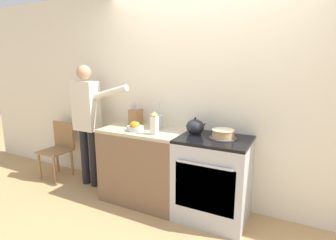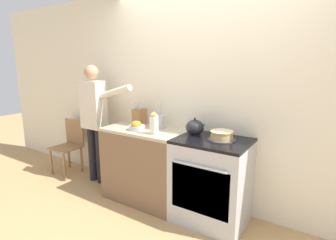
{
  "view_description": "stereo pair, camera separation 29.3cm",
  "coord_description": "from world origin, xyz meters",
  "px_view_note": "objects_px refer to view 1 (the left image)",
  "views": [
    {
      "loc": [
        1.02,
        -2.29,
        1.67
      ],
      "look_at": [
        -0.28,
        0.27,
        1.06
      ],
      "focal_mm": 28.0,
      "sensor_mm": 36.0,
      "label": 1
    },
    {
      "loc": [
        1.28,
        -2.14,
        1.67
      ],
      "look_at": [
        -0.28,
        0.27,
        1.06
      ],
      "focal_mm": 28.0,
      "sensor_mm": 36.0,
      "label": 2
    }
  ],
  "objects_px": {
    "person_baker": "(87,115)",
    "stove_range": "(213,179)",
    "fruit_bowl": "(135,127)",
    "tea_kettle": "(195,127)",
    "dining_chair": "(59,146)",
    "milk_carton": "(154,124)",
    "utensil_crock": "(158,122)",
    "knife_block": "(136,117)",
    "layer_cake": "(223,134)"
  },
  "relations": [
    {
      "from": "person_baker",
      "to": "stove_range",
      "type": "bearing_deg",
      "value": 5.77
    },
    {
      "from": "stove_range",
      "to": "fruit_bowl",
      "type": "bearing_deg",
      "value": -172.68
    },
    {
      "from": "tea_kettle",
      "to": "dining_chair",
      "type": "height_order",
      "value": "tea_kettle"
    },
    {
      "from": "milk_carton",
      "to": "tea_kettle",
      "type": "bearing_deg",
      "value": 28.17
    },
    {
      "from": "stove_range",
      "to": "dining_chair",
      "type": "bearing_deg",
      "value": 178.92
    },
    {
      "from": "stove_range",
      "to": "person_baker",
      "type": "bearing_deg",
      "value": 179.77
    },
    {
      "from": "utensil_crock",
      "to": "dining_chair",
      "type": "relative_size",
      "value": 0.4
    },
    {
      "from": "tea_kettle",
      "to": "milk_carton",
      "type": "relative_size",
      "value": 0.95
    },
    {
      "from": "stove_range",
      "to": "knife_block",
      "type": "height_order",
      "value": "knife_block"
    },
    {
      "from": "fruit_bowl",
      "to": "knife_block",
      "type": "bearing_deg",
      "value": 121.78
    },
    {
      "from": "layer_cake",
      "to": "knife_block",
      "type": "distance_m",
      "value": 1.15
    },
    {
      "from": "knife_block",
      "to": "dining_chair",
      "type": "height_order",
      "value": "knife_block"
    },
    {
      "from": "tea_kettle",
      "to": "fruit_bowl",
      "type": "distance_m",
      "value": 0.7
    },
    {
      "from": "stove_range",
      "to": "person_baker",
      "type": "relative_size",
      "value": 0.55
    },
    {
      "from": "dining_chair",
      "to": "utensil_crock",
      "type": "bearing_deg",
      "value": 22.42
    },
    {
      "from": "tea_kettle",
      "to": "knife_block",
      "type": "height_order",
      "value": "knife_block"
    },
    {
      "from": "layer_cake",
      "to": "dining_chair",
      "type": "height_order",
      "value": "layer_cake"
    },
    {
      "from": "knife_block",
      "to": "milk_carton",
      "type": "xyz_separation_m",
      "value": [
        0.43,
        -0.27,
        0.02
      ]
    },
    {
      "from": "fruit_bowl",
      "to": "milk_carton",
      "type": "xyz_separation_m",
      "value": [
        0.28,
        -0.03,
        0.08
      ]
    },
    {
      "from": "tea_kettle",
      "to": "person_baker",
      "type": "distance_m",
      "value": 1.54
    },
    {
      "from": "layer_cake",
      "to": "dining_chair",
      "type": "relative_size",
      "value": 0.35
    },
    {
      "from": "stove_range",
      "to": "fruit_bowl",
      "type": "xyz_separation_m",
      "value": [
        -0.92,
        -0.12,
        0.5
      ]
    },
    {
      "from": "milk_carton",
      "to": "dining_chair",
      "type": "height_order",
      "value": "milk_carton"
    },
    {
      "from": "utensil_crock",
      "to": "milk_carton",
      "type": "relative_size",
      "value": 1.28
    },
    {
      "from": "stove_range",
      "to": "fruit_bowl",
      "type": "distance_m",
      "value": 1.05
    },
    {
      "from": "tea_kettle",
      "to": "fruit_bowl",
      "type": "relative_size",
      "value": 1.26
    },
    {
      "from": "stove_range",
      "to": "knife_block",
      "type": "distance_m",
      "value": 1.21
    },
    {
      "from": "person_baker",
      "to": "dining_chair",
      "type": "xyz_separation_m",
      "value": [
        -0.64,
        0.04,
        -0.53
      ]
    },
    {
      "from": "person_baker",
      "to": "dining_chair",
      "type": "height_order",
      "value": "person_baker"
    },
    {
      "from": "milk_carton",
      "to": "fruit_bowl",
      "type": "bearing_deg",
      "value": 173.15
    },
    {
      "from": "utensil_crock",
      "to": "knife_block",
      "type": "bearing_deg",
      "value": 176.27
    },
    {
      "from": "fruit_bowl",
      "to": "milk_carton",
      "type": "bearing_deg",
      "value": -6.85
    },
    {
      "from": "knife_block",
      "to": "utensil_crock",
      "type": "distance_m",
      "value": 0.33
    },
    {
      "from": "knife_block",
      "to": "utensil_crock",
      "type": "bearing_deg",
      "value": -3.73
    },
    {
      "from": "stove_range",
      "to": "person_baker",
      "type": "distance_m",
      "value": 1.86
    },
    {
      "from": "knife_block",
      "to": "milk_carton",
      "type": "height_order",
      "value": "knife_block"
    },
    {
      "from": "layer_cake",
      "to": "tea_kettle",
      "type": "bearing_deg",
      "value": 175.37
    },
    {
      "from": "stove_range",
      "to": "fruit_bowl",
      "type": "relative_size",
      "value": 4.71
    },
    {
      "from": "layer_cake",
      "to": "knife_block",
      "type": "height_order",
      "value": "knife_block"
    },
    {
      "from": "stove_range",
      "to": "utensil_crock",
      "type": "height_order",
      "value": "utensil_crock"
    },
    {
      "from": "tea_kettle",
      "to": "dining_chair",
      "type": "distance_m",
      "value": 2.24
    },
    {
      "from": "utensil_crock",
      "to": "person_baker",
      "type": "xyz_separation_m",
      "value": [
        -1.04,
        -0.09,
        0.0
      ]
    },
    {
      "from": "knife_block",
      "to": "person_baker",
      "type": "xyz_separation_m",
      "value": [
        -0.71,
        -0.11,
        -0.02
      ]
    },
    {
      "from": "milk_carton",
      "to": "dining_chair",
      "type": "distance_m",
      "value": 1.88
    },
    {
      "from": "layer_cake",
      "to": "fruit_bowl",
      "type": "xyz_separation_m",
      "value": [
        -1.0,
        -0.15,
        0.0
      ]
    },
    {
      "from": "person_baker",
      "to": "tea_kettle",
      "type": "bearing_deg",
      "value": 8.04
    },
    {
      "from": "tea_kettle",
      "to": "milk_carton",
      "type": "xyz_separation_m",
      "value": [
        -0.4,
        -0.21,
        0.04
      ]
    },
    {
      "from": "milk_carton",
      "to": "knife_block",
      "type": "bearing_deg",
      "value": 147.47
    },
    {
      "from": "knife_block",
      "to": "fruit_bowl",
      "type": "height_order",
      "value": "knife_block"
    },
    {
      "from": "dining_chair",
      "to": "tea_kettle",
      "type": "bearing_deg",
      "value": 20.98
    }
  ]
}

